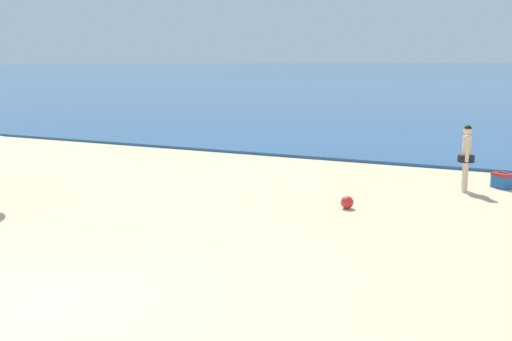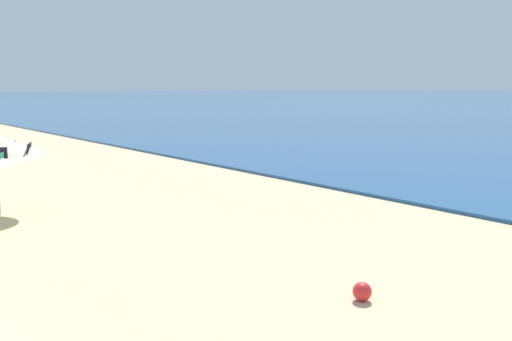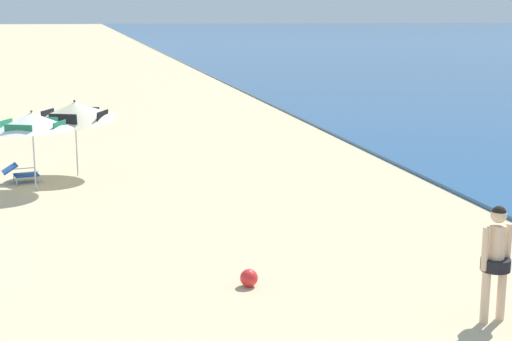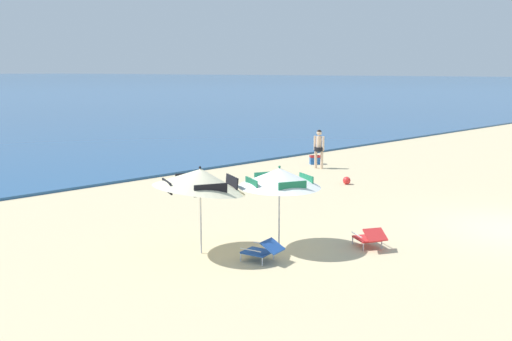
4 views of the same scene
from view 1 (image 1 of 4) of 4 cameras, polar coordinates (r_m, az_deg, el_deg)
ground_plane at (r=9.15m, az=-18.76°, el=-11.65°), size 800.00×800.00×0.00m
person_standing_near_shore at (r=16.47m, az=19.00°, el=1.51°), size 0.42×0.50×1.71m
cooler_box at (r=17.39m, az=21.95°, el=-0.87°), size 0.60×0.58×0.43m
beach_ball at (r=14.07m, az=8.48°, el=-2.95°), size 0.29×0.29×0.29m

